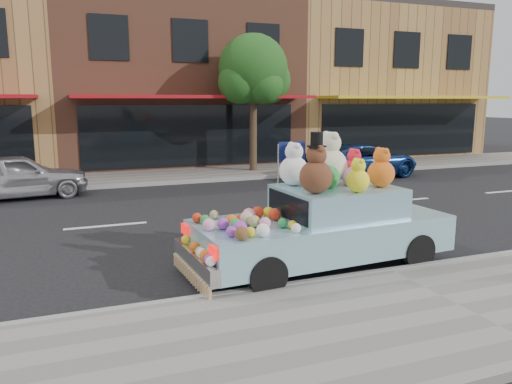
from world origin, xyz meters
name	(u,v)px	position (x,y,z in m)	size (l,w,h in m)	color
ground	(270,212)	(0.00, 0.00, 0.00)	(120.00, 120.00, 0.00)	black
near_sidewalk	(458,309)	(0.00, -6.50, 0.06)	(60.00, 3.00, 0.12)	gray
far_sidewalk	(203,174)	(0.00, 6.50, 0.06)	(60.00, 3.00, 0.12)	gray
near_kerb	(390,272)	(0.00, -5.00, 0.07)	(60.00, 0.12, 0.13)	gray
far_kerb	(214,180)	(0.00, 5.00, 0.07)	(60.00, 0.12, 0.13)	gray
storefront_mid	(170,81)	(0.00, 11.97, 3.64)	(10.00, 9.80, 7.30)	brown
storefront_right	(358,83)	(10.00, 11.97, 3.64)	(10.00, 9.80, 7.30)	#A67B45
street_tree	(253,75)	(2.03, 6.55, 3.69)	(3.00, 2.70, 5.22)	#38281C
car_silver	(17,176)	(-6.07, 4.22, 0.65)	(1.53, 3.81, 1.30)	#A9A9AE
car_blue	(361,161)	(5.29, 4.11, 0.61)	(2.04, 4.42, 1.23)	navy
art_car	(323,220)	(-0.77, -4.14, 0.81)	(4.58, 2.02, 2.31)	black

